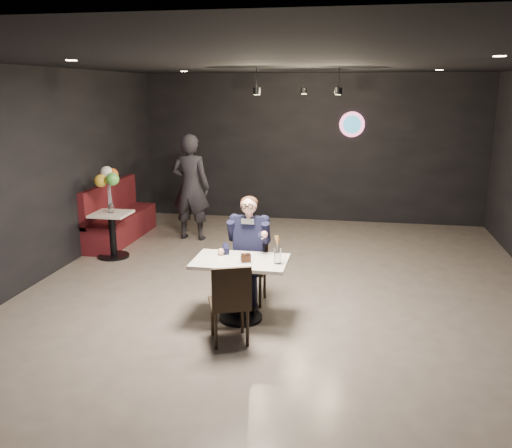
% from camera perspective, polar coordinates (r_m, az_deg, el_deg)
% --- Properties ---
extents(floor, '(9.00, 9.00, 0.00)m').
position_cam_1_polar(floor, '(7.27, 2.61, -7.73)').
color(floor, slate).
rests_on(floor, ground).
extents(wall_sign, '(0.50, 0.06, 0.50)m').
position_cam_1_polar(wall_sign, '(11.18, 10.07, 10.29)').
color(wall_sign, pink).
rests_on(wall_sign, floor).
extents(pendant_lights, '(1.40, 1.20, 0.36)m').
position_cam_1_polar(pendant_lights, '(8.74, 4.70, 15.23)').
color(pendant_lights, black).
rests_on(pendant_lights, floor).
extents(main_table, '(1.10, 0.70, 0.75)m').
position_cam_1_polar(main_table, '(6.48, -1.63, -6.93)').
color(main_table, white).
rests_on(main_table, floor).
extents(chair_far, '(0.42, 0.46, 0.92)m').
position_cam_1_polar(chair_far, '(6.96, -0.69, -4.68)').
color(chair_far, black).
rests_on(chair_far, floor).
extents(chair_near, '(0.56, 0.58, 0.92)m').
position_cam_1_polar(chair_near, '(5.92, -2.83, -8.15)').
color(chair_near, black).
rests_on(chair_near, floor).
extents(seated_man, '(0.60, 0.80, 1.44)m').
position_cam_1_polar(seated_man, '(6.88, -0.70, -2.63)').
color(seated_man, black).
rests_on(seated_man, floor).
extents(dessert_plate, '(0.20, 0.20, 0.01)m').
position_cam_1_polar(dessert_plate, '(6.30, -1.19, -3.90)').
color(dessert_plate, white).
rests_on(dessert_plate, main_table).
extents(cake_slice, '(0.14, 0.12, 0.08)m').
position_cam_1_polar(cake_slice, '(6.24, -1.08, -3.62)').
color(cake_slice, black).
rests_on(cake_slice, dessert_plate).
extents(mint_leaf, '(0.07, 0.04, 0.01)m').
position_cam_1_polar(mint_leaf, '(6.22, -1.35, -3.30)').
color(mint_leaf, '#2A8233').
rests_on(mint_leaf, cake_slice).
extents(sundae_glass, '(0.09, 0.09, 0.19)m').
position_cam_1_polar(sundae_glass, '(6.20, 2.26, -3.32)').
color(sundae_glass, silver).
rests_on(sundae_glass, main_table).
extents(wafer_cone, '(0.09, 0.09, 0.14)m').
position_cam_1_polar(wafer_cone, '(6.18, 2.28, -1.88)').
color(wafer_cone, tan).
rests_on(wafer_cone, sundae_glass).
extents(booth_bench, '(0.53, 2.11, 1.05)m').
position_cam_1_polar(booth_bench, '(10.11, -14.07, 1.25)').
color(booth_bench, '#48100F').
rests_on(booth_bench, floor).
extents(side_table, '(0.58, 0.58, 0.72)m').
position_cam_1_polar(side_table, '(9.14, -14.85, -1.22)').
color(side_table, white).
rests_on(side_table, floor).
extents(balloon_vase, '(0.10, 0.10, 0.14)m').
position_cam_1_polar(balloon_vase, '(9.04, -15.03, 1.61)').
color(balloon_vase, silver).
rests_on(balloon_vase, side_table).
extents(balloon_bunch, '(0.37, 0.37, 0.62)m').
position_cam_1_polar(balloon_bunch, '(8.96, -15.19, 4.02)').
color(balloon_bunch, gold).
rests_on(balloon_bunch, balloon_vase).
extents(passerby, '(0.73, 0.51, 1.93)m').
position_cam_1_polar(passerby, '(9.89, -6.88, 3.87)').
color(passerby, black).
rests_on(passerby, floor).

